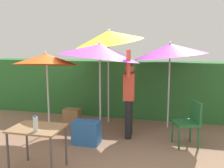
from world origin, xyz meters
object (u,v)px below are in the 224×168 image
umbrella_rainbow (46,59)px  umbrella_orange (170,50)px  umbrella_yellow (99,51)px  cooler_box (86,132)px  chair_plastic (189,121)px  person_vendor (129,94)px  bottle_water (36,124)px  umbrella_navy (109,37)px  folding_table (37,133)px  crate_cardboard (72,116)px

umbrella_rainbow → umbrella_orange: umbrella_orange is taller
umbrella_yellow → cooler_box: umbrella_yellow is taller
chair_plastic → person_vendor: bearing=170.0°
bottle_water → umbrella_yellow: bearing=80.0°
umbrella_navy → folding_table: umbrella_navy is taller
umbrella_yellow → folding_table: size_ratio=2.69×
umbrella_yellow → cooler_box: bearing=-95.8°
umbrella_yellow → umbrella_navy: size_ratio=0.86×
crate_cardboard → cooler_box: bearing=-55.9°
umbrella_navy → cooler_box: size_ratio=4.71×
chair_plastic → bottle_water: bearing=-142.1°
crate_cardboard → folding_table: 2.48m
crate_cardboard → folding_table: size_ratio=0.50×
umbrella_rainbow → umbrella_navy: bearing=43.5°
person_vendor → bottle_water: person_vendor is taller
umbrella_yellow → umbrella_navy: 0.83m
umbrella_yellow → folding_table: (-0.45, -1.93, -1.20)m
folding_table → umbrella_rainbow: bearing=112.5°
umbrella_navy → person_vendor: (0.67, -0.87, -1.21)m
person_vendor → cooler_box: person_vendor is taller
umbrella_navy → chair_plastic: umbrella_navy is taller
umbrella_rainbow → crate_cardboard: size_ratio=4.66×
bottle_water → umbrella_orange: bearing=56.7°
umbrella_rainbow → crate_cardboard: (0.25, 0.78, -1.47)m
umbrella_rainbow → person_vendor: (1.80, 0.20, -0.72)m
umbrella_orange → folding_table: size_ratio=2.61×
umbrella_rainbow → umbrella_yellow: (1.12, 0.30, 0.18)m
umbrella_yellow → person_vendor: size_ratio=1.14×
umbrella_navy → cooler_box: umbrella_navy is taller
person_vendor → chair_plastic: (1.24, -0.22, -0.42)m
chair_plastic → umbrella_navy: bearing=150.3°
umbrella_yellow → folding_table: umbrella_yellow is taller
person_vendor → chair_plastic: 1.32m
umbrella_yellow → folding_table: bearing=-103.1°
cooler_box → bottle_water: size_ratio=2.21×
umbrella_rainbow → bottle_water: (0.75, -1.80, -0.83)m
umbrella_rainbow → bottle_water: umbrella_rainbow is taller
umbrella_navy → umbrella_yellow: bearing=-90.6°
umbrella_yellow → crate_cardboard: bearing=151.5°
umbrella_navy → chair_plastic: 2.74m
umbrella_rainbow → cooler_box: size_ratio=3.54×
folding_table → bottle_water: bearing=-65.1°
umbrella_rainbow → crate_cardboard: 1.68m
umbrella_rainbow → umbrella_navy: size_ratio=0.75×
person_vendor → folding_table: (-1.13, -1.83, -0.31)m
umbrella_orange → bottle_water: 3.51m
umbrella_rainbow → cooler_box: bearing=-21.2°
chair_plastic → folding_table: size_ratio=1.11×
umbrella_navy → crate_cardboard: (-0.88, -0.29, -1.96)m
umbrella_rainbow → chair_plastic: (3.04, -0.02, -1.14)m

